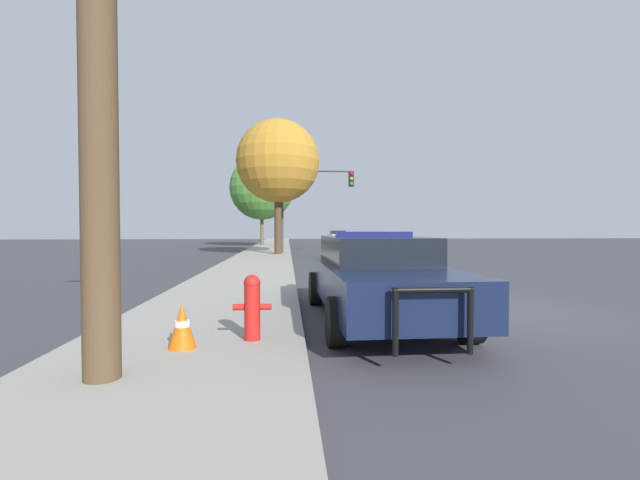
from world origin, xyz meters
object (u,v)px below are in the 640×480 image
at_px(utility_pole, 97,19).
at_px(traffic_cone, 182,326).
at_px(tree_sidewalk_mid, 278,162).
at_px(tree_sidewalk_far, 262,188).
at_px(car_background_distant, 337,235).
at_px(traffic_light, 312,192).
at_px(police_car, 376,275).
at_px(fire_hydrant, 252,305).

xyz_separation_m(utility_pole, traffic_cone, (0.51, 1.01, -3.14)).
xyz_separation_m(tree_sidewalk_mid, tree_sidewalk_far, (-1.64, 13.04, -0.24)).
bearing_deg(car_background_distant, tree_sidewalk_mid, -105.75).
bearing_deg(utility_pole, traffic_cone, 63.12).
xyz_separation_m(traffic_light, traffic_cone, (-2.74, -19.96, -3.28)).
distance_m(utility_pole, traffic_cone, 3.34).
xyz_separation_m(car_background_distant, tree_sidewalk_mid, (-6.50, -26.59, 4.57)).
distance_m(police_car, traffic_light, 18.17).
bearing_deg(utility_pole, traffic_light, 81.19).
xyz_separation_m(police_car, tree_sidewalk_mid, (-2.03, 16.70, 4.51)).
bearing_deg(car_background_distant, utility_pole, -101.55).
height_order(fire_hydrant, traffic_light, traffic_light).
xyz_separation_m(fire_hydrant, traffic_light, (1.93, 19.64, 3.10)).
distance_m(traffic_light, tree_sidewalk_far, 12.42).
bearing_deg(police_car, tree_sidewalk_far, -84.14).
height_order(car_background_distant, tree_sidewalk_mid, tree_sidewalk_mid).
distance_m(fire_hydrant, traffic_light, 19.98).
xyz_separation_m(car_background_distant, traffic_cone, (-7.27, -45.32, -0.30)).
height_order(traffic_light, car_background_distant, traffic_light).
xyz_separation_m(tree_sidewalk_mid, traffic_cone, (-0.77, -18.73, -4.88)).
bearing_deg(police_car, tree_sidewalk_mid, -84.25).
bearing_deg(tree_sidewalk_far, traffic_cone, -88.43).
distance_m(fire_hydrant, tree_sidewalk_mid, 19.00).
bearing_deg(utility_pole, car_background_distant, 80.47).
relative_size(fire_hydrant, car_background_distant, 0.20).
relative_size(tree_sidewalk_mid, tree_sidewalk_far, 0.98).
height_order(utility_pole, traffic_cone, utility_pole).
relative_size(police_car, car_background_distant, 1.25).
xyz_separation_m(traffic_light, tree_sidewalk_far, (-3.61, 11.81, 1.35)).
relative_size(police_car, traffic_cone, 9.72).
bearing_deg(traffic_light, tree_sidewalk_far, 107.00).
bearing_deg(tree_sidewalk_mid, police_car, -83.07).
height_order(fire_hydrant, car_background_distant, car_background_distant).
bearing_deg(fire_hydrant, tree_sidewalk_far, 93.06).
height_order(utility_pole, car_background_distant, utility_pole).
height_order(traffic_light, tree_sidewalk_far, tree_sidewalk_far).
distance_m(tree_sidewalk_mid, tree_sidewalk_far, 13.14).
distance_m(police_car, fire_hydrant, 2.62).
xyz_separation_m(police_car, fire_hydrant, (-1.99, -1.70, -0.18)).
xyz_separation_m(tree_sidewalk_far, traffic_cone, (0.87, -31.77, -4.63)).
distance_m(traffic_light, traffic_cone, 20.41).
relative_size(traffic_light, traffic_cone, 9.16).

